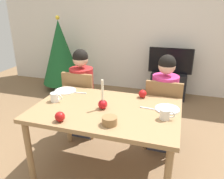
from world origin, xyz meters
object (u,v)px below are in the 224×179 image
Objects in this scene: plate_left at (66,91)px; plate_right at (167,109)px; person_left_child at (82,95)px; apple_by_left_plate at (60,117)px; mug_right at (165,114)px; person_right_child at (163,105)px; tv at (171,61)px; bowl_walnuts at (110,121)px; christmas_tree at (60,52)px; chair_left at (82,100)px; dining_table at (106,116)px; tv_stand at (168,85)px; candle_centerpiece at (103,103)px; apple_near_candle at (143,94)px; chair_right at (163,110)px; mug_left at (55,97)px.

plate_right is (1.15, -0.14, 0.00)m from plate_left.
person_left_child is 1.05m from apple_by_left_plate.
person_left_child is 1.32m from mug_right.
person_right_child is at bearing 0.00° from person_left_child.
plate_right is at bearing -23.76° from person_left_child.
mug_right is (0.10, -2.35, 0.09)m from tv.
apple_by_left_plate reaches higher than plate_right.
christmas_tree is at bearing 127.23° from bowl_walnuts.
dining_table is at bearing -47.99° from chair_left.
dining_table is 2.38m from tv_stand.
person_right_child is at bearing 67.96° from bowl_walnuts.
person_right_child reaches higher than candle_centerpiece.
apple_by_left_plate is (-0.29, -0.35, 0.13)m from dining_table.
tv_stand is at bearing 92.72° from plate_right.
bowl_walnuts is at bearing -97.42° from tv_stand.
apple_near_candle is at bearing -41.37° from christmas_tree.
candle_centerpiece reaches higher than tv_stand.
bowl_walnuts is at bearing -151.84° from mug_right.
candle_centerpiece is (-0.53, -0.66, 0.24)m from person_right_child.
chair_right is 0.61× the size of christmas_tree.
plate_left is 0.29m from mug_left.
candle_centerpiece is 2.27× the size of mug_left.
person_left_child reaches higher than dining_table.
chair_left reaches higher than mug_left.
tv_stand is (1.01, 1.69, -0.27)m from chair_left.
tv_stand is 0.47m from tv.
person_left_child reaches higher than tv.
candle_centerpiece is 2.23× the size of mug_right.
tv_stand is 2.66× the size of plate_left.
bowl_walnuts is at bearing -53.67° from person_left_child.
chair_right reaches higher than apple_near_candle.
person_left_child is at bearing 161.99° from apple_near_candle.
chair_left and chair_right have the same top height.
bowl_walnuts is at bearing -38.27° from plate_left.
person_right_child is 5.06× the size of plate_right.
mug_left is at bearing -113.77° from tv.
chair_right is at bearing 49.86° from candle_centerpiece.
chair_right is at bearing -90.00° from person_right_child.
person_left_child is 0.91m from apple_near_candle.
christmas_tree is at bearing 128.65° from dining_table.
plate_right is 0.20m from mug_right.
apple_by_left_plate is at bearing -105.92° from tv_stand.
person_right_child is 1.83× the size of tv_stand.
mug_right is 1.02× the size of bowl_walnuts.
person_right_child is at bearing -88.74° from tv.
apple_near_candle is 0.98× the size of apple_by_left_plate.
dining_table is 0.33m from bowl_walnuts.
candle_centerpiece reaches higher than mug_left.
christmas_tree reaches higher than apple_by_left_plate.
bowl_walnuts is (0.68, -0.28, -0.01)m from mug_left.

